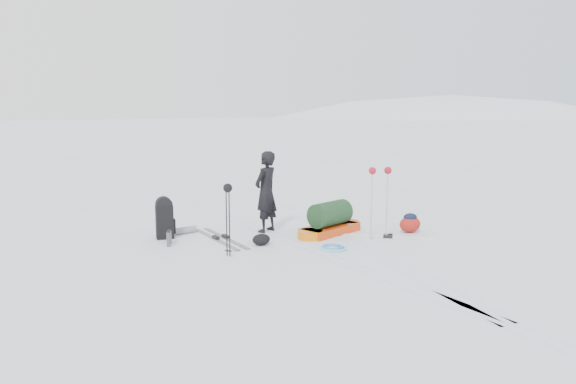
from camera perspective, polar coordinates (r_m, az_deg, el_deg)
name	(u,v)px	position (r m, az deg, el deg)	size (l,w,h in m)	color
ground	(289,241)	(10.84, 0.06, -5.04)	(200.00, 200.00, 0.00)	white
ski_tracks	(295,229)	(11.87, 0.71, -3.79)	(3.38, 17.97, 0.01)	silver
skier	(266,192)	(11.50, -2.26, 0.01)	(0.61, 0.40, 1.68)	black
pulk_sled	(330,221)	(11.46, 4.29, -3.00)	(1.79, 1.05, 0.66)	red
expedition_rucksack	(167,219)	(11.30, -12.18, -2.68)	(0.90, 0.46, 0.83)	black
ski_poles_black	(228,197)	(9.64, -6.14, -0.49)	(0.16, 0.18, 1.28)	black
ski_poles_silver	(380,179)	(10.94, 9.32, 1.33)	(0.44, 0.24, 1.42)	silver
touring_skis_grey	(221,238)	(11.10, -6.86, -4.69)	(0.40, 2.02, 0.07)	gray
touring_skis_white	(388,237)	(11.29, 10.12, -4.54)	(1.54, 1.35, 0.07)	silver
rope_coil	(333,247)	(10.30, 4.59, -5.64)	(0.58, 0.58, 0.06)	#61CCED
small_daypack	(410,223)	(11.83, 12.29, -3.10)	(0.49, 0.39, 0.40)	maroon
thermos_pair	(169,238)	(10.75, -11.99, -4.57)	(0.18, 0.31, 0.30)	#55585C
stuff_sack	(261,240)	(10.54, -2.73, -4.84)	(0.42, 0.37, 0.22)	black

